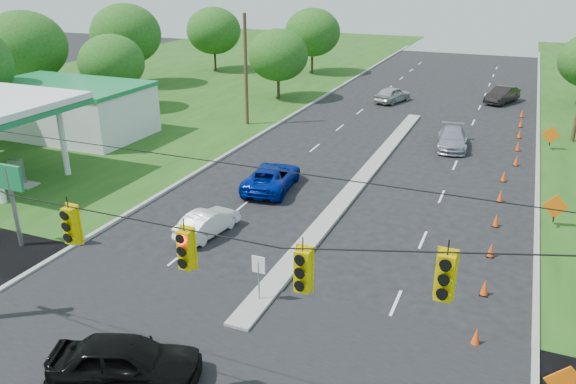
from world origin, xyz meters
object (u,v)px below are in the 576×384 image
at_px(gas_station, 54,107).
at_px(black_sedan, 126,361).
at_px(blue_pickup, 272,177).
at_px(white_sedan, 208,222).

bearing_deg(gas_station, black_sedan, -42.60).
height_order(gas_station, blue_pickup, gas_station).
xyz_separation_m(black_sedan, white_sedan, (-3.07, 10.31, -0.18)).
relative_size(black_sedan, blue_pickup, 0.89).
relative_size(gas_station, black_sedan, 4.15).
xyz_separation_m(gas_station, black_sedan, (21.74, -19.99, -1.77)).
xyz_separation_m(black_sedan, blue_pickup, (-2.68, 17.14, -0.07)).
relative_size(white_sedan, blue_pickup, 0.71).
height_order(black_sedan, blue_pickup, black_sedan).
height_order(white_sedan, blue_pickup, blue_pickup).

